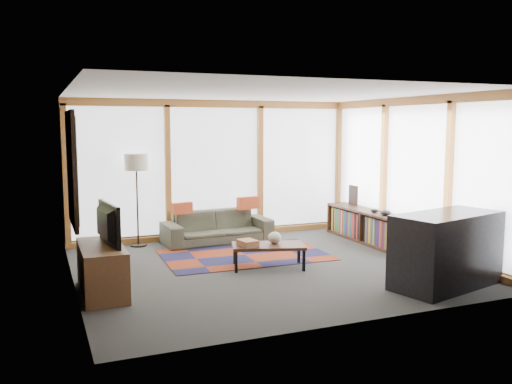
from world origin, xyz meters
name	(u,v)px	position (x,y,z in m)	size (l,w,h in m)	color
ground	(266,267)	(0.00, 0.00, 0.00)	(5.50, 5.50, 0.00)	#31322F
room_envelope	(281,162)	(0.49, 0.56, 1.54)	(5.52, 5.02, 2.62)	#413730
rug	(245,255)	(-0.03, 0.83, 0.01)	(2.66, 1.71, 0.01)	maroon
sofa	(217,227)	(-0.13, 1.95, 0.29)	(1.97, 0.77, 0.58)	#343528
pillow_left	(182,208)	(-0.79, 1.92, 0.68)	(0.36, 0.11, 0.20)	#B64321
pillow_right	(248,203)	(0.48, 1.99, 0.69)	(0.42, 0.13, 0.23)	#B64321
floor_lamp	(137,200)	(-1.53, 2.19, 0.82)	(0.41, 0.41, 1.64)	black
coffee_table	(268,256)	(0.02, -0.05, 0.18)	(1.08, 0.54, 0.36)	#302112
book_stack	(248,243)	(-0.31, -0.04, 0.41)	(0.23, 0.29, 0.10)	#995F39
vase	(275,238)	(0.13, -0.02, 0.45)	(0.21, 0.21, 0.18)	beige
bookshelf	(369,227)	(2.43, 0.88, 0.29)	(0.43, 2.34, 0.59)	#302112
bowl_a	(386,213)	(2.41, 0.37, 0.63)	(0.19, 0.19, 0.09)	black
bowl_b	(375,211)	(2.40, 0.69, 0.62)	(0.14, 0.14, 0.07)	black
shelf_picture	(353,195)	(2.57, 1.66, 0.78)	(0.04, 0.29, 0.38)	black
tv_console	(102,269)	(-2.44, -0.40, 0.31)	(0.52, 1.25, 0.63)	brown
television	(102,224)	(-2.42, -0.36, 0.89)	(0.92, 0.12, 0.53)	black
bar_counter	(446,250)	(1.83, -1.80, 0.49)	(1.55, 0.72, 0.98)	black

